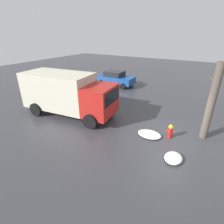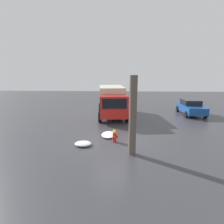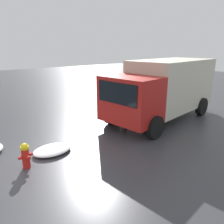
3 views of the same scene
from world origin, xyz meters
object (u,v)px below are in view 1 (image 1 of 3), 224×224
at_px(pedestrian, 99,109).
at_px(delivery_truck, 67,93).
at_px(fire_hydrant, 170,131).
at_px(tree_trunk, 211,103).
at_px(parked_car, 116,78).

bearing_deg(pedestrian, delivery_truck, 110.17).
height_order(delivery_truck, pedestrian, delivery_truck).
relative_size(fire_hydrant, tree_trunk, 0.19).
bearing_deg(delivery_truck, pedestrian, 83.54).
bearing_deg(tree_trunk, fire_hydrant, 31.41).
height_order(tree_trunk, parked_car, tree_trunk).
distance_m(tree_trunk, parked_car, 11.21).
xyz_separation_m(tree_trunk, delivery_truck, (8.35, 1.47, -0.47)).
height_order(pedestrian, parked_car, pedestrian).
relative_size(fire_hydrant, delivery_truck, 0.12).
xyz_separation_m(pedestrian, parked_car, (3.29, -7.87, -0.14)).
distance_m(pedestrian, parked_car, 8.53).
bearing_deg(parked_car, pedestrian, 22.66).
height_order(delivery_truck, parked_car, delivery_truck).
xyz_separation_m(delivery_truck, pedestrian, (-2.52, -0.01, -0.64)).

